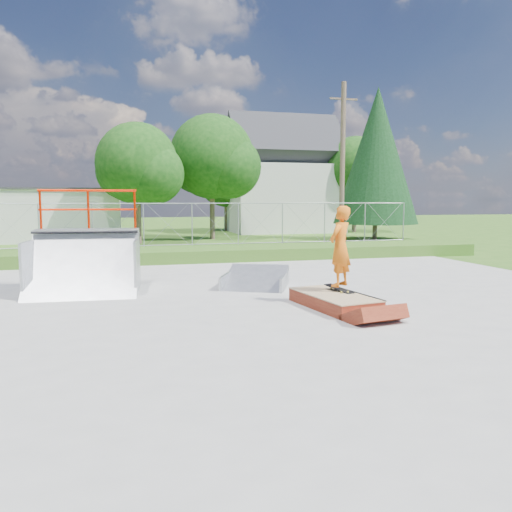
{
  "coord_description": "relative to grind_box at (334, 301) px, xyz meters",
  "views": [
    {
      "loc": [
        -2.74,
        -10.52,
        2.43
      ],
      "look_at": [
        0.26,
        0.88,
        1.1
      ],
      "focal_mm": 35.0,
      "sensor_mm": 36.0,
      "label": 1
    }
  ],
  "objects": [
    {
      "name": "ground",
      "position": [
        -1.74,
        0.34,
        -0.17
      ],
      "size": [
        120.0,
        120.0,
        0.0
      ],
      "primitive_type": "plane",
      "color": "#34621C",
      "rests_on": "ground"
    },
    {
      "name": "utility_pole",
      "position": [
        5.76,
        12.34,
        3.83
      ],
      "size": [
        0.24,
        0.24,
        8.0
      ],
      "primitive_type": "cylinder",
      "color": "brown",
      "rests_on": "ground"
    },
    {
      "name": "conifer_tree",
      "position": [
        10.26,
        17.34,
        4.88
      ],
      "size": [
        5.04,
        5.04,
        9.1
      ],
      "color": "brown",
      "rests_on": "ground"
    },
    {
      "name": "skateboard",
      "position": [
        0.25,
        0.28,
        0.21
      ],
      "size": [
        0.49,
        0.82,
        0.13
      ],
      "primitive_type": "cube",
      "rotation": [
        0.14,
        0.0,
        0.37
      ],
      "color": "black",
      "rests_on": "grind_box"
    },
    {
      "name": "tree_back_mid",
      "position": [
        3.47,
        28.2,
        3.46
      ],
      "size": [
        4.08,
        3.84,
        5.7
      ],
      "color": "brown",
      "rests_on": "ground"
    },
    {
      "name": "concrete_pad",
      "position": [
        -1.74,
        0.34,
        -0.15
      ],
      "size": [
        20.0,
        16.0,
        0.04
      ],
      "primitive_type": "cube",
      "color": "#999996",
      "rests_on": "ground"
    },
    {
      "name": "flat_bank_ramp",
      "position": [
        -1.03,
        2.99,
        0.09
      ],
      "size": [
        2.26,
        2.32,
        0.51
      ],
      "primitive_type": null,
      "rotation": [
        0.0,
        0.0,
        -0.43
      ],
      "color": "#A3A6AB",
      "rests_on": "concrete_pad"
    },
    {
      "name": "gable_house",
      "position": [
        7.26,
        26.34,
        3.67
      ],
      "size": [
        8.4,
        6.08,
        8.94
      ],
      "color": "silver",
      "rests_on": "ground"
    },
    {
      "name": "tree_right_far",
      "position": [
        12.52,
        24.17,
        4.37
      ],
      "size": [
        5.1,
        4.8,
        7.12
      ],
      "color": "brown",
      "rests_on": "ground"
    },
    {
      "name": "quarter_pipe",
      "position": [
        -5.53,
        3.27,
        1.18
      ],
      "size": [
        2.87,
        2.49,
        2.71
      ],
      "primitive_type": null,
      "rotation": [
        0.0,
        0.0,
        -0.07
      ],
      "color": "#A3A6AB",
      "rests_on": "concrete_pad"
    },
    {
      "name": "chain_link_fence",
      "position": [
        -1.74,
        10.84,
        1.23
      ],
      "size": [
        20.0,
        0.06,
        1.8
      ],
      "primitive_type": null,
      "color": "#979B9F",
      "rests_on": "grass_berm"
    },
    {
      "name": "tree_center",
      "position": [
        1.04,
        20.15,
        4.68
      ],
      "size": [
        5.44,
        5.12,
        7.6
      ],
      "color": "brown",
      "rests_on": "ground"
    },
    {
      "name": "utility_building_flat",
      "position": [
        -9.74,
        22.34,
        1.33
      ],
      "size": [
        10.0,
        6.0,
        3.0
      ],
      "primitive_type": "cube",
      "color": "silver",
      "rests_on": "ground"
    },
    {
      "name": "skater",
      "position": [
        0.25,
        0.28,
        1.13
      ],
      "size": [
        0.8,
        0.76,
        1.84
      ],
      "primitive_type": "imported",
      "rotation": [
        0.0,
        0.0,
        3.82
      ],
      "color": "orange",
      "rests_on": "grind_box"
    },
    {
      "name": "grind_box",
      "position": [
        0.0,
        0.0,
        0.0
      ],
      "size": [
        1.45,
        2.42,
        0.34
      ],
      "rotation": [
        0.0,
        0.0,
        0.16
      ],
      "color": "maroon",
      "rests_on": "concrete_pad"
    },
    {
      "name": "tree_left_near",
      "position": [
        -3.5,
        18.18,
        4.07
      ],
      "size": [
        4.76,
        4.48,
        6.65
      ],
      "color": "brown",
      "rests_on": "ground"
    },
    {
      "name": "grass_berm",
      "position": [
        -1.74,
        9.84,
        0.08
      ],
      "size": [
        24.0,
        3.0,
        0.5
      ],
      "primitive_type": "cube",
      "color": "#34621C",
      "rests_on": "ground"
    }
  ]
}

